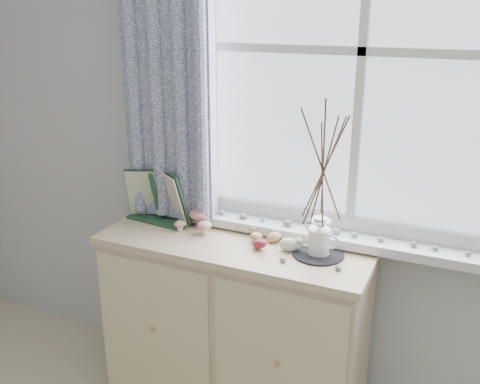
{
  "coord_description": "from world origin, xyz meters",
  "views": [
    {
      "loc": [
        0.74,
        -0.17,
        1.82
      ],
      "look_at": [
        -0.1,
        1.7,
        1.1
      ],
      "focal_mm": 40.0,
      "sensor_mm": 36.0,
      "label": 1
    }
  ],
  "objects": [
    {
      "name": "wooden_eggs",
      "position": [
        -0.04,
        1.79,
        0.88
      ],
      "size": [
        0.16,
        0.17,
        0.06
      ],
      "color": "tan",
      "rests_on": "sideboard"
    },
    {
      "name": "songbird_figurine",
      "position": [
        0.1,
        1.76,
        0.88
      ],
      "size": [
        0.13,
        0.07,
        0.06
      ],
      "primitive_type": null,
      "rotation": [
        0.0,
        0.0,
        0.15
      ],
      "color": "silver",
      "rests_on": "sideboard"
    },
    {
      "name": "sideboard",
      "position": [
        -0.15,
        1.75,
        0.43
      ],
      "size": [
        1.2,
        0.45,
        0.85
      ],
      "color": "#C6AD8A",
      "rests_on": "ground"
    },
    {
      "name": "toadstool_cluster",
      "position": [
        -0.35,
        1.81,
        0.9
      ],
      "size": [
        0.18,
        0.16,
        0.09
      ],
      "color": "silver",
      "rests_on": "sideboard"
    },
    {
      "name": "sideboard_pebbles",
      "position": [
        0.15,
        1.75,
        0.86
      ],
      "size": [
        0.33,
        0.23,
        0.02
      ],
      "color": "gray",
      "rests_on": "sideboard"
    },
    {
      "name": "botanical_book",
      "position": [
        -0.57,
        1.78,
        0.98
      ],
      "size": [
        0.38,
        0.17,
        0.26
      ],
      "primitive_type": null,
      "rotation": [
        0.0,
        0.0,
        -0.1
      ],
      "color": "#20432A",
      "rests_on": "sideboard"
    },
    {
      "name": "twig_pitcher",
      "position": [
        0.22,
        1.77,
        1.23
      ],
      "size": [
        0.28,
        0.28,
        0.67
      ],
      "rotation": [
        0.0,
        0.0,
        0.23
      ],
      "color": "silver",
      "rests_on": "crocheted_doily"
    },
    {
      "name": "crocheted_doily",
      "position": [
        0.22,
        1.77,
        0.85
      ],
      "size": [
        0.21,
        0.21,
        0.01
      ],
      "primitive_type": "cylinder",
      "color": "black",
      "rests_on": "sideboard"
    }
  ]
}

